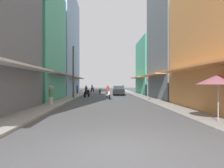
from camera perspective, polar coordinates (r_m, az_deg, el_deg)
name	(u,v)px	position (r m, az deg, el deg)	size (l,w,h in m)	color
ground_plane	(107,97)	(25.31, -1.51, -3.95)	(106.27, 106.27, 0.00)	#4C4C4F
sidewalk_left	(72,96)	(25.66, -12.01, -3.76)	(1.65, 56.30, 0.12)	#9E9991
sidewalk_right	(141,96)	(25.80, 8.93, -3.74)	(1.65, 56.30, 0.12)	gray
building_left_mid	(30,42)	(22.66, -23.78, 11.59)	(7.05, 8.66, 12.63)	#4CB28C
building_left_far	(57,44)	(33.96, -16.50, 11.79)	(7.05, 12.70, 17.33)	#8CA5CC
building_right_mid	(181,23)	(24.08, 20.28, 17.03)	(7.05, 8.50, 17.62)	slate
building_right_far	(158,67)	(31.92, 13.80, 5.04)	(7.05, 8.23, 9.06)	#4CB28C
motorbike_black	(87,92)	(24.64, -7.74, -2.42)	(0.74, 1.74, 1.58)	black
motorbike_maroon	(92,89)	(40.37, -6.04, -1.40)	(0.77, 1.74, 1.58)	black
motorbike_red	(122,90)	(33.19, 3.18, -1.75)	(0.73, 1.75, 1.58)	black
motorbike_white	(108,93)	(21.82, -1.22, -2.76)	(0.62, 1.79, 1.58)	black
motorbike_green	(100,91)	(31.51, -3.68, -2.21)	(0.55, 1.81, 0.96)	black
parked_car	(119,90)	(28.98, 2.11, -1.96)	(2.11, 4.24, 1.45)	black
pedestrian_midway	(77,89)	(33.13, -10.57, -1.53)	(0.34, 0.34, 1.66)	#262628
pedestrian_foreground	(51,94)	(16.01, -18.20, -2.98)	(0.44, 0.44, 1.67)	beige
vendor_umbrella	(218,79)	(9.65, 29.76, 1.22)	(1.92, 1.92, 2.23)	#99999E
utility_pole	(73,72)	(22.79, -11.77, 3.70)	(0.20, 1.20, 6.30)	#4C4C4F
street_sign_no_entry	(148,84)	(19.07, 10.89, -0.14)	(0.07, 0.60, 2.65)	gray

